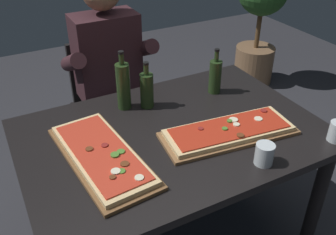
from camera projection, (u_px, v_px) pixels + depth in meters
The scene contains 10 objects.
dining_table at pixel (173, 148), 1.81m from camera, with size 1.40×0.96×0.74m.
pizza_rectangular_front at pixel (229, 131), 1.73m from camera, with size 0.65×0.31×0.05m.
pizza_rectangular_left at pixel (102, 155), 1.58m from camera, with size 0.32×0.65×0.05m.
wine_bottle_dark at pixel (215, 76), 2.04m from camera, with size 0.07×0.07×0.25m.
oil_bottle_amber at pixel (147, 90), 1.91m from camera, with size 0.07×0.07×0.25m.
vinegar_bottle_green at pixel (123, 86), 1.88m from camera, with size 0.07×0.07×0.31m.
tumbler_far_side at pixel (264, 154), 1.54m from camera, with size 0.08×0.08×0.09m.
diner_chair at pixel (108, 100), 2.52m from camera, with size 0.44×0.44×0.87m.
seated_diner at pixel (111, 72), 2.29m from camera, with size 0.53×0.41×1.33m.
potted_plant_corner at pixel (260, 18), 3.48m from camera, with size 0.46×0.46×1.14m.
Camera 1 is at (-0.70, -1.27, 1.74)m, focal length 40.16 mm.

